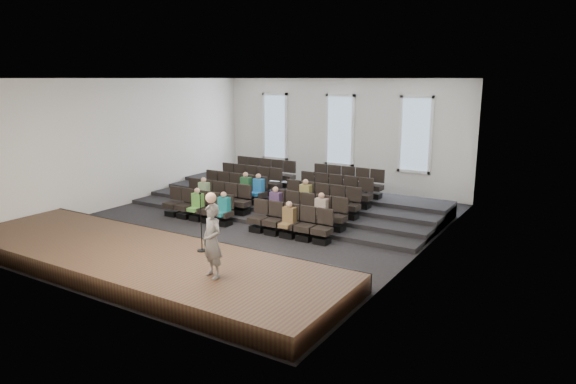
# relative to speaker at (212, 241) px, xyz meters

# --- Properties ---
(ground) EXTENTS (14.00, 14.00, 0.00)m
(ground) POSITION_rel_speaker_xyz_m (-2.84, 5.43, -1.37)
(ground) COLOR black
(ground) RESTS_ON ground
(ceiling) EXTENTS (12.00, 14.00, 0.02)m
(ceiling) POSITION_rel_speaker_xyz_m (-2.84, 5.43, 3.64)
(ceiling) COLOR white
(ceiling) RESTS_ON ground
(wall_back) EXTENTS (12.00, 0.04, 5.00)m
(wall_back) POSITION_rel_speaker_xyz_m (-2.84, 12.45, 1.13)
(wall_back) COLOR silver
(wall_back) RESTS_ON ground
(wall_front) EXTENTS (12.00, 0.04, 5.00)m
(wall_front) POSITION_rel_speaker_xyz_m (-2.84, -1.59, 1.13)
(wall_front) COLOR silver
(wall_front) RESTS_ON ground
(wall_left) EXTENTS (0.04, 14.00, 5.00)m
(wall_left) POSITION_rel_speaker_xyz_m (-8.86, 5.43, 1.13)
(wall_left) COLOR silver
(wall_left) RESTS_ON ground
(wall_right) EXTENTS (0.04, 14.00, 5.00)m
(wall_right) POSITION_rel_speaker_xyz_m (3.18, 5.43, 1.13)
(wall_right) COLOR silver
(wall_right) RESTS_ON ground
(stage) EXTENTS (11.80, 3.60, 0.50)m
(stage) POSITION_rel_speaker_xyz_m (-2.84, 0.33, -1.12)
(stage) COLOR #41311B
(stage) RESTS_ON ground
(stage_lip) EXTENTS (11.80, 0.06, 0.52)m
(stage_lip) POSITION_rel_speaker_xyz_m (-2.84, 2.10, -1.12)
(stage_lip) COLOR black
(stage_lip) RESTS_ON ground
(risers) EXTENTS (11.80, 4.80, 0.60)m
(risers) POSITION_rel_speaker_xyz_m (-2.84, 8.60, -1.17)
(risers) COLOR black
(risers) RESTS_ON ground
(seating_rows) EXTENTS (6.80, 4.70, 1.67)m
(seating_rows) POSITION_rel_speaker_xyz_m (-2.84, 6.97, -0.68)
(seating_rows) COLOR black
(seating_rows) RESTS_ON ground
(windows) EXTENTS (8.44, 0.10, 3.24)m
(windows) POSITION_rel_speaker_xyz_m (-2.84, 12.38, 1.33)
(windows) COLOR white
(windows) RESTS_ON wall_back
(audience) EXTENTS (5.45, 2.64, 1.10)m
(audience) POSITION_rel_speaker_xyz_m (-2.92, 5.88, -0.54)
(audience) COLOR #5CA843
(audience) RESTS_ON seating_rows
(speaker) EXTENTS (0.73, 0.60, 1.73)m
(speaker) POSITION_rel_speaker_xyz_m (0.00, 0.00, 0.00)
(speaker) COLOR #64625F
(speaker) RESTS_ON stage
(mic_stand) EXTENTS (0.27, 0.27, 1.61)m
(mic_stand) POSITION_rel_speaker_xyz_m (-1.43, 1.26, -0.39)
(mic_stand) COLOR black
(mic_stand) RESTS_ON stage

